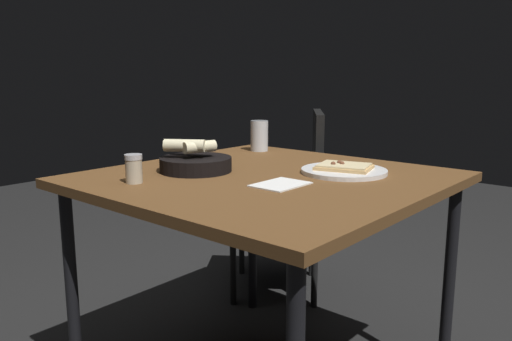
# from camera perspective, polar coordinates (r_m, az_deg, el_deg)

# --- Properties ---
(dining_table) EXTENTS (1.01, 1.02, 0.76)m
(dining_table) POSITION_cam_1_polar(r_m,az_deg,el_deg) (1.63, 1.14, -2.76)
(dining_table) COLOR brown
(dining_table) RESTS_ON ground
(pizza_plate) EXTENTS (0.28, 0.28, 0.04)m
(pizza_plate) POSITION_cam_1_polar(r_m,az_deg,el_deg) (1.67, 9.88, 0.06)
(pizza_plate) COLOR white
(pizza_plate) RESTS_ON dining_table
(bread_basket) EXTENTS (0.24, 0.24, 0.11)m
(bread_basket) POSITION_cam_1_polar(r_m,az_deg,el_deg) (1.68, -6.84, 1.05)
(bread_basket) COLOR black
(bread_basket) RESTS_ON dining_table
(beer_glass) EXTENTS (0.07, 0.07, 0.13)m
(beer_glass) POSITION_cam_1_polar(r_m,az_deg,el_deg) (2.12, 0.37, 3.80)
(beer_glass) COLOR silver
(beer_glass) RESTS_ON dining_table
(pepper_shaker) EXTENTS (0.05, 0.05, 0.09)m
(pepper_shaker) POSITION_cam_1_polar(r_m,az_deg,el_deg) (1.53, -13.61, 0.02)
(pepper_shaker) COLOR #BFB299
(pepper_shaker) RESTS_ON dining_table
(napkin) EXTENTS (0.16, 0.12, 0.00)m
(napkin) POSITION_cam_1_polar(r_m,az_deg,el_deg) (1.47, 2.78, -1.58)
(napkin) COLOR white
(napkin) RESTS_ON dining_table
(chair_near) EXTENTS (0.62, 0.62, 0.90)m
(chair_near) POSITION_cam_1_polar(r_m,az_deg,el_deg) (2.48, 4.18, -2.25)
(chair_near) COLOR black
(chair_near) RESTS_ON ground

